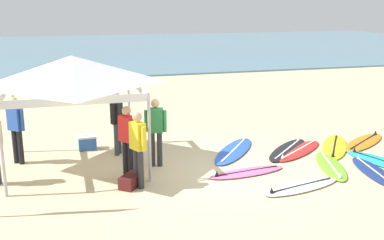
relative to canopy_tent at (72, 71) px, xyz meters
The scene contains 19 objects.
ground_plane 4.14m from the canopy_tent, 23.74° to the right, with size 80.00×80.00×0.00m, color beige.
sea 32.05m from the canopy_tent, 84.45° to the left, with size 80.00×36.00×0.10m, color #568499.
canopy_tent is the anchor object (origin of this frame).
surfboard_white 5.95m from the canopy_tent, 31.77° to the right, with size 2.10×0.99×0.19m.
surfboard_black 6.11m from the canopy_tent, ahead, with size 2.14×2.07×0.19m.
surfboard_blue 4.78m from the canopy_tent, ahead, with size 2.11×2.43×0.19m.
surfboard_pink 4.82m from the canopy_tent, 24.14° to the right, with size 2.03×0.79×0.19m.
surfboard_lime 6.73m from the canopy_tent, 17.42° to the right, with size 1.24×2.21×0.19m.
surfboard_orange 8.42m from the canopy_tent, ahead, with size 2.32×1.83×0.19m.
surfboard_yellow 7.42m from the canopy_tent, ahead, with size 1.98×2.38×0.19m.
surfboard_navy 7.62m from the canopy_tent, 20.45° to the right, with size 0.98×2.16×0.19m.
surfboard_red 6.33m from the canopy_tent, ahead, with size 2.23×1.84×0.19m.
person_red 2.13m from the canopy_tent, 47.14° to the right, with size 0.39×0.46×1.71m.
person_black 1.86m from the canopy_tent, 29.03° to the left, with size 0.37×0.49×1.71m.
person_blue 2.08m from the canopy_tent, 158.44° to the left, with size 0.44×0.40×1.71m.
person_green 2.41m from the canopy_tent, 17.48° to the right, with size 0.53×0.32×1.71m.
person_yellow 2.61m from the canopy_tent, 55.96° to the right, with size 0.34×0.51×1.71m.
gear_bag_near_tent 3.04m from the canopy_tent, 58.62° to the right, with size 0.60×0.32×0.28m, color #4C1919.
cooler_box 2.55m from the canopy_tent, 76.30° to the left, with size 0.50×0.36×0.39m.
Camera 1 is at (-3.34, -9.77, 3.91)m, focal length 42.39 mm.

